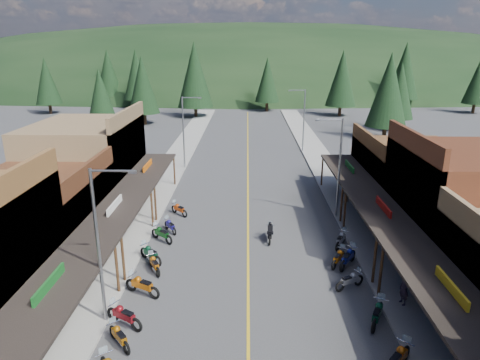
{
  "coord_description": "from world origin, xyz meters",
  "views": [
    {
      "loc": [
        -0.1,
        -24.13,
        13.22
      ],
      "look_at": [
        -0.65,
        8.27,
        3.0
      ],
      "focal_mm": 32.0,
      "sensor_mm": 36.0,
      "label": 1
    }
  ],
  "objects_px": {
    "pedestrian_east_b": "(345,193)",
    "pine_5": "(404,71)",
    "bike_west_5": "(124,315)",
    "bike_east_5": "(378,313)",
    "pine_3": "(267,80)",
    "bike_east_9": "(341,239)",
    "shop_east_3": "(408,175)",
    "shop_west_3": "(89,163)",
    "pine_2": "(195,75)",
    "bike_west_4": "(119,336)",
    "bike_east_8": "(338,257)",
    "streetlight_1": "(185,129)",
    "bike_east_7": "(348,257)",
    "pine_11": "(389,90)",
    "bike_west_8": "(151,253)",
    "shop_west_2": "(39,216)",
    "bike_east_6": "(350,280)",
    "bike_west_7": "(154,263)",
    "bike_west_9": "(162,233)",
    "pine_6": "(478,81)",
    "pine_10": "(143,85)",
    "pine_9": "(400,91)",
    "rider_on_bike": "(270,233)",
    "bike_west_6": "(142,285)",
    "pedestrian_east_a": "(404,289)",
    "streetlight_2": "(338,164)",
    "pine_7": "(108,73)",
    "pine_4": "(342,78)",
    "pine_8": "(101,96)",
    "bike_west_10": "(170,225)",
    "bike_east_4": "(398,358)",
    "streetlight_0": "(101,241)",
    "pine_0": "(47,81)"
  },
  "relations": [
    {
      "from": "pine_3",
      "to": "bike_east_9",
      "type": "xyz_separation_m",
      "value": [
        2.35,
        -63.39,
        -5.9
      ]
    },
    {
      "from": "bike_east_8",
      "to": "bike_east_9",
      "type": "height_order",
      "value": "bike_east_9"
    },
    {
      "from": "bike_east_6",
      "to": "bike_east_7",
      "type": "bearing_deg",
      "value": 140.0
    },
    {
      "from": "pedestrian_east_a",
      "to": "rider_on_bike",
      "type": "bearing_deg",
      "value": -151.75
    },
    {
      "from": "pine_10",
      "to": "bike_west_10",
      "type": "xyz_separation_m",
      "value": [
        12.24,
        -45.13,
        -6.25
      ]
    },
    {
      "from": "bike_west_6",
      "to": "shop_east_3",
      "type": "bearing_deg",
      "value": -25.25
    },
    {
      "from": "bike_west_9",
      "to": "streetlight_1",
      "type": "bearing_deg",
      "value": 44.03
    },
    {
      "from": "bike_east_4",
      "to": "streetlight_0",
      "type": "bearing_deg",
      "value": -151.76
    },
    {
      "from": "shop_west_2",
      "to": "bike_west_4",
      "type": "bearing_deg",
      "value": -50.32
    },
    {
      "from": "streetlight_2",
      "to": "pine_7",
      "type": "relative_size",
      "value": 0.64
    },
    {
      "from": "pine_9",
      "to": "bike_east_7",
      "type": "xyz_separation_m",
      "value": [
        -17.79,
        -45.12,
        -5.72
      ]
    },
    {
      "from": "streetlight_1",
      "to": "bike_west_10",
      "type": "height_order",
      "value": "streetlight_1"
    },
    {
      "from": "pine_5",
      "to": "bike_west_8",
      "type": "relative_size",
      "value": 6.36
    },
    {
      "from": "pine_6",
      "to": "pine_5",
      "type": "bearing_deg",
      "value": 146.31
    },
    {
      "from": "bike_west_4",
      "to": "bike_west_8",
      "type": "xyz_separation_m",
      "value": [
        -0.31,
        8.02,
        0.06
      ]
    },
    {
      "from": "streetlight_1",
      "to": "bike_east_7",
      "type": "relative_size",
      "value": 3.44
    },
    {
      "from": "pine_0",
      "to": "bike_west_6",
      "type": "bearing_deg",
      "value": -62.47
    },
    {
      "from": "shop_east_3",
      "to": "bike_east_5",
      "type": "xyz_separation_m",
      "value": [
        -7.37,
        -17.2,
        -1.9
      ]
    },
    {
      "from": "pine_9",
      "to": "shop_west_3",
      "type": "bearing_deg",
      "value": -138.27
    },
    {
      "from": "bike_east_6",
      "to": "bike_east_8",
      "type": "bearing_deg",
      "value": 152.15
    },
    {
      "from": "bike_west_5",
      "to": "bike_west_7",
      "type": "xyz_separation_m",
      "value": [
        0.37,
        5.32,
        -0.09
      ]
    },
    {
      "from": "pine_3",
      "to": "bike_east_5",
      "type": "relative_size",
      "value": 4.94
    },
    {
      "from": "pine_2",
      "to": "bike_west_8",
      "type": "bearing_deg",
      "value": -86.24
    },
    {
      "from": "bike_east_8",
      "to": "pedestrian_east_b",
      "type": "distance_m",
      "value": 11.43
    },
    {
      "from": "shop_east_3",
      "to": "shop_west_3",
      "type": "bearing_deg",
      "value": -180.0
    },
    {
      "from": "pine_4",
      "to": "pine_7",
      "type": "xyz_separation_m",
      "value": [
        -50.0,
        16.0,
        0.0
      ]
    },
    {
      "from": "bike_west_5",
      "to": "bike_east_5",
      "type": "height_order",
      "value": "bike_west_5"
    },
    {
      "from": "pine_3",
      "to": "pine_10",
      "type": "relative_size",
      "value": 0.95
    },
    {
      "from": "bike_west_9",
      "to": "pine_6",
      "type": "bearing_deg",
      "value": 0.74
    },
    {
      "from": "bike_west_9",
      "to": "pine_2",
      "type": "bearing_deg",
      "value": 45.45
    },
    {
      "from": "bike_east_6",
      "to": "rider_on_bike",
      "type": "bearing_deg",
      "value": -175.52
    },
    {
      "from": "streetlight_2",
      "to": "bike_east_6",
      "type": "xyz_separation_m",
      "value": [
        -1.2,
        -10.67,
        -3.9
      ]
    },
    {
      "from": "pine_6",
      "to": "bike_west_9",
      "type": "bearing_deg",
      "value": -130.62
    },
    {
      "from": "pedestrian_east_b",
      "to": "pine_5",
      "type": "bearing_deg",
      "value": -145.75
    },
    {
      "from": "pine_8",
      "to": "bike_east_7",
      "type": "xyz_separation_m",
      "value": [
        28.21,
        -40.12,
        -5.31
      ]
    },
    {
      "from": "streetlight_1",
      "to": "pedestrian_east_b",
      "type": "xyz_separation_m",
      "value": [
        15.39,
        -10.89,
        -3.52
      ]
    },
    {
      "from": "streetlight_2",
      "to": "bike_west_10",
      "type": "xyz_separation_m",
      "value": [
        -12.71,
        -3.13,
        -3.92
      ]
    },
    {
      "from": "pine_0",
      "to": "bike_west_10",
      "type": "relative_size",
      "value": 5.84
    },
    {
      "from": "pine_2",
      "to": "bike_west_4",
      "type": "relative_size",
      "value": 6.99
    },
    {
      "from": "pine_3",
      "to": "pine_4",
      "type": "distance_m",
      "value": 15.25
    },
    {
      "from": "pine_6",
      "to": "bike_east_5",
      "type": "distance_m",
      "value": 80.56
    },
    {
      "from": "shop_east_3",
      "to": "pine_6",
      "type": "relative_size",
      "value": 0.99
    },
    {
      "from": "streetlight_1",
      "to": "pine_11",
      "type": "bearing_deg",
      "value": 30.7
    },
    {
      "from": "pine_9",
      "to": "bike_west_7",
      "type": "distance_m",
      "value": 55.05
    },
    {
      "from": "bike_west_5",
      "to": "rider_on_bike",
      "type": "height_order",
      "value": "rider_on_bike"
    },
    {
      "from": "shop_west_2",
      "to": "streetlight_1",
      "type": "bearing_deg",
      "value": 71.48
    },
    {
      "from": "pine_8",
      "to": "bike_east_7",
      "type": "relative_size",
      "value": 4.3
    },
    {
      "from": "bike_west_6",
      "to": "bike_west_10",
      "type": "bearing_deg",
      "value": 27.0
    },
    {
      "from": "bike_east_6",
      "to": "pedestrian_east_a",
      "type": "distance_m",
      "value": 2.99
    },
    {
      "from": "pine_8",
      "to": "pine_5",
      "type": "bearing_deg",
      "value": 29.74
    }
  ]
}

